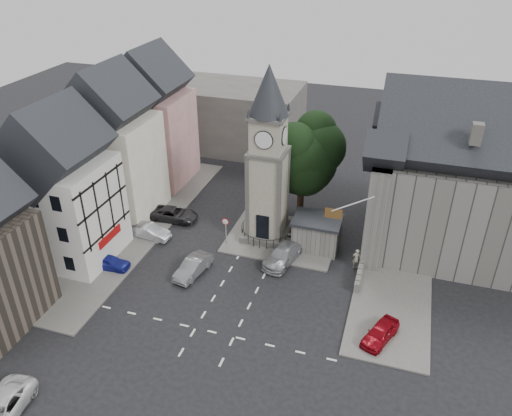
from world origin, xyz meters
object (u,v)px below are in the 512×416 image
(stone_shelter, at_px, (317,233))
(car_east_red, at_px, (380,333))
(car_west_blue, at_px, (109,262))
(clock_tower, at_px, (268,158))
(pedestrian, at_px, (356,259))

(stone_shelter, height_order, car_east_red, stone_shelter)
(stone_shelter, height_order, car_west_blue, stone_shelter)
(clock_tower, bearing_deg, car_east_red, -42.61)
(car_east_red, relative_size, pedestrian, 2.00)
(car_west_blue, bearing_deg, car_east_red, -97.98)
(clock_tower, relative_size, car_east_red, 4.34)
(car_east_red, height_order, pedestrian, pedestrian)
(clock_tower, xyz_separation_m, pedestrian, (8.70, -2.46, -7.19))
(stone_shelter, relative_size, car_east_red, 1.15)
(stone_shelter, distance_m, pedestrian, 4.41)
(car_west_blue, height_order, pedestrian, pedestrian)
(stone_shelter, distance_m, car_east_red, 12.14)
(clock_tower, relative_size, car_west_blue, 4.49)
(clock_tower, xyz_separation_m, car_west_blue, (-11.49, -8.97, -7.50))
(stone_shelter, bearing_deg, car_west_blue, -152.51)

